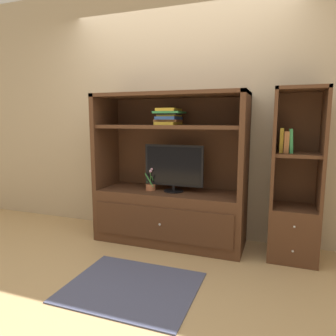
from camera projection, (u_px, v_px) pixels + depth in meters
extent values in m
plane|color=tan|center=(156.00, 256.00, 3.00)|extent=(8.00, 8.00, 0.00)
cube|color=tan|center=(180.00, 111.00, 3.48)|extent=(6.00, 0.10, 2.80)
cube|color=#4C5170|center=(132.00, 287.00, 2.43)|extent=(1.00, 0.82, 0.01)
cube|color=#4C2D1C|center=(170.00, 216.00, 3.33)|extent=(1.57, 0.54, 0.56)
cube|color=#462A19|center=(160.00, 224.00, 3.07)|extent=(1.44, 0.02, 0.33)
sphere|color=silver|center=(160.00, 224.00, 3.06)|extent=(0.02, 0.02, 0.02)
cube|color=#4C2D1C|center=(106.00, 141.00, 3.47)|extent=(0.05, 0.54, 1.01)
cube|color=#4C2D1C|center=(245.00, 145.00, 2.95)|extent=(0.05, 0.54, 1.01)
cube|color=#4C2D1C|center=(177.00, 141.00, 3.45)|extent=(1.57, 0.02, 1.01)
cube|color=#4C2D1C|center=(170.00, 95.00, 3.14)|extent=(1.57, 0.54, 0.04)
cube|color=#4C2D1C|center=(170.00, 127.00, 3.18)|extent=(1.47, 0.48, 0.04)
cylinder|color=black|center=(174.00, 191.00, 3.25)|extent=(0.21, 0.21, 0.01)
cylinder|color=black|center=(174.00, 188.00, 3.25)|extent=(0.03, 0.03, 0.05)
cube|color=black|center=(174.00, 165.00, 3.21)|extent=(0.63, 0.02, 0.43)
cube|color=black|center=(173.00, 166.00, 3.20)|extent=(0.58, 0.00, 0.38)
cylinder|color=#B26642|center=(151.00, 187.00, 3.31)|extent=(0.10, 0.10, 0.06)
cylinder|color=#3D6B33|center=(151.00, 176.00, 3.29)|extent=(0.01, 0.01, 0.17)
cube|color=#2D7A38|center=(153.00, 180.00, 3.29)|extent=(0.02, 0.08, 0.09)
cube|color=#2D7A38|center=(151.00, 179.00, 3.32)|extent=(0.10, 0.03, 0.08)
cube|color=#2D7A38|center=(149.00, 180.00, 3.28)|extent=(0.11, 0.03, 0.14)
sphere|color=#DB9EC6|center=(152.00, 169.00, 3.28)|extent=(0.03, 0.03, 0.03)
sphere|color=#DB9EC6|center=(150.00, 171.00, 3.27)|extent=(0.03, 0.03, 0.03)
cube|color=gold|center=(168.00, 123.00, 3.18)|extent=(0.21, 0.34, 0.03)
cube|color=#A56638|center=(168.00, 121.00, 3.19)|extent=(0.25, 0.26, 0.02)
cube|color=#2D519E|center=(169.00, 118.00, 3.19)|extent=(0.22, 0.34, 0.03)
cube|color=gold|center=(169.00, 116.00, 3.18)|extent=(0.19, 0.25, 0.02)
cube|color=black|center=(170.00, 114.00, 3.17)|extent=(0.21, 0.25, 0.01)
cube|color=#338C4C|center=(169.00, 112.00, 3.16)|extent=(0.28, 0.34, 0.02)
cube|color=gold|center=(169.00, 110.00, 3.16)|extent=(0.21, 0.32, 0.03)
cube|color=#4C2D1C|center=(293.00, 233.00, 2.92)|extent=(0.44, 0.41, 0.50)
sphere|color=silver|center=(294.00, 227.00, 2.70)|extent=(0.02, 0.02, 0.02)
sphere|color=silver|center=(293.00, 251.00, 2.74)|extent=(0.02, 0.02, 0.02)
cube|color=#4C2D1C|center=(274.00, 148.00, 2.87)|extent=(0.03, 0.41, 1.08)
cube|color=#4C2D1C|center=(323.00, 149.00, 2.73)|extent=(0.03, 0.41, 1.08)
cube|color=#4C2D1C|center=(297.00, 147.00, 2.98)|extent=(0.44, 0.02, 1.08)
cube|color=#4C2D1C|center=(298.00, 155.00, 2.81)|extent=(0.38, 0.37, 0.03)
cube|color=#4C2D1C|center=(302.00, 89.00, 2.72)|extent=(0.44, 0.41, 0.03)
cube|color=gold|center=(282.00, 140.00, 2.84)|extent=(0.03, 0.12, 0.22)
cube|color=#A56638|center=(286.00, 142.00, 2.82)|extent=(0.04, 0.18, 0.19)
cube|color=#338C4C|center=(291.00, 141.00, 2.81)|extent=(0.04, 0.16, 0.22)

